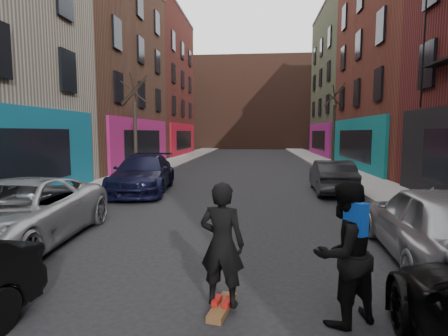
% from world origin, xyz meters
% --- Properties ---
extents(sidewalk_left, '(2.50, 84.00, 0.13)m').
position_xyz_m(sidewalk_left, '(-6.25, 30.00, 0.07)').
color(sidewalk_left, gray).
rests_on(sidewalk_left, ground).
extents(sidewalk_right, '(2.50, 84.00, 0.13)m').
position_xyz_m(sidewalk_right, '(6.25, 30.00, 0.07)').
color(sidewalk_right, gray).
rests_on(sidewalk_right, ground).
extents(building_far, '(40.00, 10.00, 14.00)m').
position_xyz_m(building_far, '(0.00, 56.00, 7.00)').
color(building_far, '#47281E').
rests_on(building_far, ground).
extents(tree_left_far, '(2.00, 2.00, 6.50)m').
position_xyz_m(tree_left_far, '(-6.20, 18.00, 3.38)').
color(tree_left_far, black).
rests_on(tree_left_far, sidewalk_left).
extents(tree_right_far, '(2.00, 2.00, 6.80)m').
position_xyz_m(tree_right_far, '(6.20, 24.00, 3.53)').
color(tree_right_far, black).
rests_on(tree_right_far, sidewalk_right).
extents(parked_left_far, '(2.89, 5.58, 1.50)m').
position_xyz_m(parked_left_far, '(-4.60, 5.63, 0.75)').
color(parked_left_far, '#989CA1').
rests_on(parked_left_far, ground).
extents(parked_left_end, '(2.88, 5.72, 1.59)m').
position_xyz_m(parked_left_end, '(-4.09, 12.94, 0.80)').
color(parked_left_end, black).
rests_on(parked_left_end, ground).
extents(parked_right_far, '(2.23, 4.77, 1.58)m').
position_xyz_m(parked_right_far, '(4.27, 5.45, 0.79)').
color(parked_right_far, '#9CA0A5').
rests_on(parked_right_far, ground).
extents(parked_right_end, '(1.67, 4.29, 1.39)m').
position_xyz_m(parked_right_end, '(3.95, 13.48, 0.70)').
color(parked_right_end, black).
rests_on(parked_right_end, ground).
extents(skateboard, '(0.37, 0.83, 0.10)m').
position_xyz_m(skateboard, '(0.29, 3.22, 0.05)').
color(skateboard, brown).
rests_on(skateboard, ground).
extents(skateboarder, '(0.72, 0.55, 1.79)m').
position_xyz_m(skateboarder, '(0.29, 3.22, 0.99)').
color(skateboarder, black).
rests_on(skateboarder, skateboard).
extents(pedestrian, '(1.18, 1.11, 1.94)m').
position_xyz_m(pedestrian, '(1.94, 3.05, 0.98)').
color(pedestrian, black).
rests_on(pedestrian, ground).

